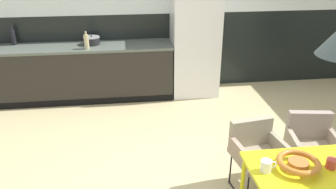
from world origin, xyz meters
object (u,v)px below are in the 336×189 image
Objects in this scene: armchair_near_window at (256,147)px; mug_white_ceramic at (332,163)px; bottle_wine_green at (13,37)px; bottle_vinegar_dark at (86,42)px; cooking_pot at (92,41)px; fruit_bowl at (298,163)px; mug_wide_latte at (266,166)px; armchair_head_of_table at (311,140)px; refrigerator_column at (195,41)px.

armchair_near_window is 0.84m from mug_white_ceramic.
bottle_vinegar_dark is (1.17, -0.37, -0.02)m from bottle_wine_green.
cooking_pot is at bearing -6.08° from bottle_wine_green.
fruit_bowl reaches higher than mug_white_ceramic.
mug_wide_latte is 4.46m from bottle_wine_green.
cooking_pot is 1.23m from bottle_wine_green.
armchair_near_window is at bearing 15.70° from armchair_head_of_table.
refrigerator_column is 1.66m from cooking_pot.
mug_white_ceramic is 3.97m from cooking_pot.
bottle_wine_green is 1.17× the size of bottle_vinegar_dark.
refrigerator_column is 2.40× the size of armchair_near_window.
mug_wide_latte is (-0.26, 0.00, -0.01)m from fruit_bowl.
bottle_wine_green reaches higher than armchair_near_window.
armchair_near_window is 5.82× the size of mug_white_ceramic.
fruit_bowl reaches higher than armchair_head_of_table.
refrigerator_column is at bearing -3.78° from bottle_wine_green.
refrigerator_column is 13.40× the size of mug_wide_latte.
fruit_bowl is at bearing -60.59° from cooking_pot.
mug_white_ceramic is 0.41× the size of bottle_wine_green.
armchair_head_of_table is at bearing -36.08° from bottle_wine_green.
armchair_head_of_table is 2.88× the size of cooking_pot.
armchair_near_window is at bearing 95.30° from fruit_bowl.
armchair_head_of_table is at bearing 178.06° from armchair_near_window.
mug_white_ceramic is (-0.29, -0.79, 0.28)m from armchair_head_of_table.
fruit_bowl reaches higher than armchair_near_window.
fruit_bowl is at bearing 176.08° from mug_white_ceramic.
mug_wide_latte is 0.50× the size of bottle_vinegar_dark.
refrigerator_column reaches higher than bottle_wine_green.
fruit_bowl is at bearing -48.08° from bottle_wine_green.
fruit_bowl is at bearing -0.69° from mug_wide_latte.
armchair_near_window is at bearing -86.85° from refrigerator_column.
refrigerator_column is 2.89m from bottle_wine_green.
cooking_pot is at bearing 122.80° from mug_white_ceramic.
bottle_wine_green is (-3.03, 2.75, 0.53)m from armchair_near_window.
bottle_wine_green reaches higher than mug_wide_latte.
refrigerator_column reaches higher than armchair_near_window.
armchair_near_window is 2.17× the size of fruit_bowl.
cooking_pot is at bearing -64.21° from armchair_near_window.
fruit_bowl is 1.28× the size of bottle_vinegar_dark.
refrigerator_column is at bearing 88.96° from mug_wide_latte.
bottle_wine_green is (-3.37, 3.46, 0.25)m from mug_white_ceramic.
armchair_near_window is (-0.64, -0.08, 0.01)m from armchair_head_of_table.
armchair_near_window is 2.77× the size of bottle_vinegar_dark.
bottle_vinegar_dark is (-1.92, 3.07, 0.22)m from fruit_bowl.
refrigerator_column is 2.63m from armchair_head_of_table.
mug_white_ceramic is at bearing -54.54° from bottle_vinegar_dark.
mug_white_ceramic is at bearing -57.20° from cooking_pot.
armchair_near_window is at bearing 73.88° from mug_wide_latte.
refrigerator_column is 2.39× the size of armchair_head_of_table.
fruit_bowl is at bearing 62.21° from armchair_head_of_table.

